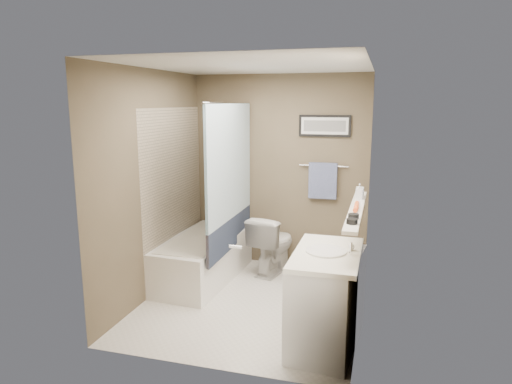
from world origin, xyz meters
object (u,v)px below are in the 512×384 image
(candle_bowl_near, at_px, (352,221))
(glass_jar, at_px, (360,192))
(vanity, at_px, (327,302))
(soap_bottle, at_px, (359,191))
(bathtub, at_px, (202,258))
(hair_brush_back, at_px, (357,205))
(candle_bowl_far, at_px, (354,216))
(toilet, at_px, (273,244))
(hair_brush_front, at_px, (356,208))

(candle_bowl_near, bearing_deg, glass_jar, 90.00)
(vanity, relative_size, soap_bottle, 5.91)
(bathtub, distance_m, candle_bowl_near, 2.32)
(bathtub, relative_size, hair_brush_back, 6.82)
(candle_bowl_far, distance_m, hair_brush_back, 0.40)
(bathtub, xyz_separation_m, toilet, (0.75, 0.45, 0.11))
(candle_bowl_near, xyz_separation_m, candle_bowl_far, (0.00, 0.17, 0.00))
(vanity, bearing_deg, hair_brush_front, 71.53)
(vanity, distance_m, candle_bowl_near, 0.76)
(hair_brush_back, bearing_deg, vanity, -110.09)
(candle_bowl_far, bearing_deg, soap_bottle, 90.00)
(toilet, height_order, hair_brush_back, hair_brush_back)
(hair_brush_front, distance_m, hair_brush_back, 0.10)
(candle_bowl_near, bearing_deg, soap_bottle, 90.00)
(vanity, bearing_deg, candle_bowl_far, 34.74)
(toilet, bearing_deg, hair_brush_front, 144.61)
(bathtub, bearing_deg, glass_jar, 0.69)
(candle_bowl_far, xyz_separation_m, glass_jar, (0.00, 0.92, 0.03))
(candle_bowl_far, distance_m, glass_jar, 0.92)
(bathtub, relative_size, glass_jar, 15.00)
(candle_bowl_near, height_order, soap_bottle, soap_bottle)
(soap_bottle, bearing_deg, glass_jar, 90.00)
(vanity, distance_m, hair_brush_back, 0.91)
(bathtub, relative_size, vanity, 1.67)
(bathtub, distance_m, toilet, 0.88)
(bathtub, relative_size, candle_bowl_near, 16.67)
(toilet, bearing_deg, vanity, 131.32)
(hair_brush_front, height_order, glass_jar, glass_jar)
(hair_brush_back, bearing_deg, bathtub, 161.21)
(hair_brush_back, distance_m, soap_bottle, 0.40)
(candle_bowl_far, bearing_deg, glass_jar, 90.00)
(vanity, relative_size, candle_bowl_near, 10.00)
(hair_brush_front, distance_m, soap_bottle, 0.50)
(vanity, bearing_deg, glass_jar, 85.76)
(vanity, bearing_deg, bathtub, 151.23)
(toilet, relative_size, candle_bowl_far, 8.01)
(candle_bowl_far, xyz_separation_m, hair_brush_front, (0.00, 0.30, 0.00))
(soap_bottle, bearing_deg, vanity, -101.53)
(glass_jar, distance_m, soap_bottle, 0.11)
(hair_brush_front, bearing_deg, bathtub, 158.37)
(candle_bowl_far, relative_size, hair_brush_back, 0.41)
(candle_bowl_near, bearing_deg, candle_bowl_far, 90.00)
(candle_bowl_near, bearing_deg, toilet, 122.49)
(vanity, distance_m, glass_jar, 1.29)
(hair_brush_front, height_order, hair_brush_back, same)
(toilet, relative_size, soap_bottle, 4.73)
(toilet, bearing_deg, glass_jar, 165.09)
(bathtub, height_order, toilet, toilet)
(toilet, height_order, soap_bottle, soap_bottle)
(bathtub, xyz_separation_m, vanity, (1.60, -1.11, 0.15))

